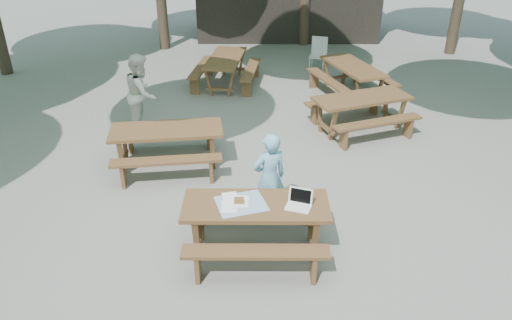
{
  "coord_description": "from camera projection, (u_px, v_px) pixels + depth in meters",
  "views": [
    {
      "loc": [
        -0.51,
        -7.36,
        4.51
      ],
      "look_at": [
        -0.53,
        -0.99,
        1.05
      ],
      "focal_mm": 35.0,
      "sensor_mm": 36.0,
      "label": 1
    }
  ],
  "objects": [
    {
      "name": "laptop",
      "position": [
        299.0,
        202.0,
        6.7
      ],
      "size": [
        0.4,
        0.35,
        0.24
      ],
      "rotation": [
        0.0,
        0.0,
        -0.33
      ],
      "color": "white",
      "rests_on": "main_picnic_table"
    },
    {
      "name": "ground",
      "position": [
        287.0,
        186.0,
        8.61
      ],
      "size": [
        80.0,
        80.0,
        0.0
      ],
      "primitive_type": "plane",
      "color": "slate",
      "rests_on": "ground"
    },
    {
      "name": "picnic_table_ne",
      "position": [
        361.0,
        113.0,
        10.45
      ],
      "size": [
        2.33,
        2.15,
        0.75
      ],
      "rotation": [
        0.0,
        0.0,
        0.36
      ],
      "color": "#52351D",
      "rests_on": "ground"
    },
    {
      "name": "main_picnic_table",
      "position": [
        256.0,
        226.0,
        6.94
      ],
      "size": [
        2.0,
        1.58,
        0.75
      ],
      "color": "#52351D",
      "rests_on": "ground"
    },
    {
      "name": "woman",
      "position": [
        269.0,
        178.0,
        7.42
      ],
      "size": [
        0.63,
        0.53,
        1.46
      ],
      "primitive_type": "imported",
      "rotation": [
        0.0,
        0.0,
        3.56
      ],
      "color": "#70B0CC",
      "rests_on": "ground"
    },
    {
      "name": "picnic_table_far_w",
      "position": [
        226.0,
        71.0,
        12.88
      ],
      "size": [
        1.81,
        2.09,
        0.75
      ],
      "rotation": [
        0.0,
        0.0,
        1.44
      ],
      "color": "#52351D",
      "rests_on": "ground"
    },
    {
      "name": "second_person",
      "position": [
        142.0,
        93.0,
        10.23
      ],
      "size": [
        0.66,
        0.83,
        1.66
      ],
      "primitive_type": "imported",
      "rotation": [
        0.0,
        0.0,
        1.61
      ],
      "color": "white",
      "rests_on": "ground"
    },
    {
      "name": "tabletop_clutter",
      "position": [
        240.0,
        203.0,
        6.77
      ],
      "size": [
        0.79,
        0.72,
        0.08
      ],
      "color": "#326BAC",
      "rests_on": "main_picnic_table"
    },
    {
      "name": "picnic_table_nw",
      "position": [
        168.0,
        147.0,
        9.08
      ],
      "size": [
        2.09,
        1.81,
        0.75
      ],
      "rotation": [
        0.0,
        0.0,
        0.13
      ],
      "color": "#52351D",
      "rests_on": "ground"
    },
    {
      "name": "picnic_table_far_e",
      "position": [
        352.0,
        80.0,
        12.29
      ],
      "size": [
        2.14,
        2.33,
        0.75
      ],
      "rotation": [
        0.0,
        0.0,
        1.92
      ],
      "color": "#52351D",
      "rests_on": "ground"
    },
    {
      "name": "plastic_chair",
      "position": [
        318.0,
        61.0,
        14.06
      ],
      "size": [
        0.55,
        0.55,
        0.9
      ],
      "rotation": [
        0.0,
        0.0,
        -0.28
      ],
      "color": "silver",
      "rests_on": "ground"
    }
  ]
}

